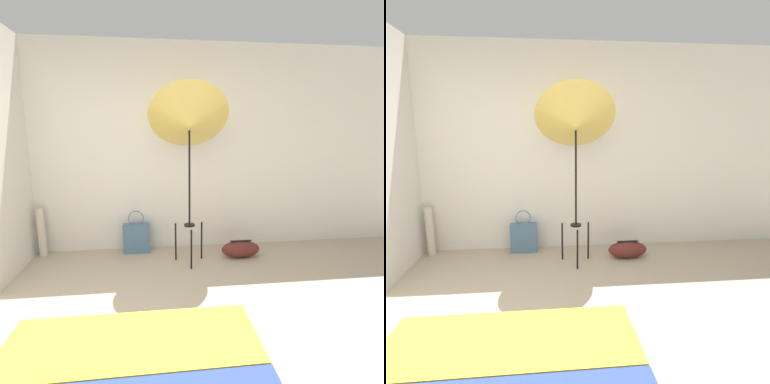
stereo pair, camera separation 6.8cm
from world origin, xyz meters
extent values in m
cube|color=silver|center=(0.00, 2.46, 1.30)|extent=(8.00, 0.05, 2.60)
cube|color=gold|center=(-0.06, 0.03, 0.42)|extent=(1.33, 0.49, 0.04)
cylinder|color=black|center=(0.45, 1.73, 0.23)|extent=(0.02, 0.02, 0.46)
cylinder|color=black|center=(0.29, 2.00, 0.23)|extent=(0.02, 0.02, 0.46)
cylinder|color=black|center=(0.61, 2.00, 0.23)|extent=(0.02, 0.02, 0.46)
cylinder|color=black|center=(0.45, 1.91, 0.46)|extent=(0.13, 0.13, 0.02)
cylinder|color=black|center=(0.45, 1.91, 1.05)|extent=(0.02, 0.02, 1.17)
cone|color=#D1B251|center=(0.45, 1.91, 1.63)|extent=(0.90, 0.74, 0.81)
cube|color=slate|center=(-0.19, 2.28, 0.19)|extent=(0.33, 0.11, 0.38)
torus|color=slate|center=(-0.19, 2.28, 0.45)|extent=(0.19, 0.01, 0.19)
ellipsoid|color=#5B231E|center=(1.09, 1.98, 0.10)|extent=(0.47, 0.21, 0.21)
cube|color=black|center=(1.09, 1.98, 0.21)|extent=(0.26, 0.04, 0.01)
cylinder|color=beige|center=(-1.34, 2.31, 0.31)|extent=(0.10, 0.10, 0.61)
camera|label=1|loc=(0.08, -1.40, 1.52)|focal=28.00mm
camera|label=2|loc=(0.15, -1.41, 1.52)|focal=28.00mm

